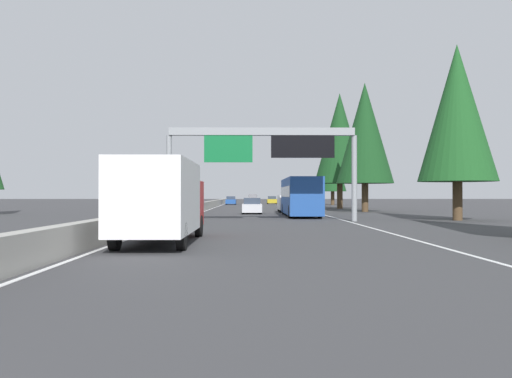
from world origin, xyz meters
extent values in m
plane|color=#38383A|center=(60.00, 0.00, 0.00)|extent=(320.00, 320.00, 0.00)
cube|color=#9E9B93|center=(80.00, 0.30, 0.45)|extent=(180.00, 0.56, 0.90)
cube|color=silver|center=(70.00, -11.52, 0.01)|extent=(160.00, 0.16, 0.01)
cube|color=silver|center=(70.00, -0.25, 0.01)|extent=(160.00, 0.16, 0.01)
cylinder|color=gray|center=(33.58, 0.30, 2.86)|extent=(0.36, 0.36, 5.71)
cylinder|color=gray|center=(33.58, -12.02, 2.86)|extent=(0.36, 0.36, 5.71)
cube|color=gray|center=(33.58, -5.86, 5.96)|extent=(0.50, 12.32, 0.50)
cube|color=#0C602D|center=(33.43, -3.64, 4.86)|extent=(0.12, 3.20, 1.90)
cube|color=black|center=(33.43, -8.57, 4.96)|extent=(0.16, 4.20, 1.50)
cube|color=white|center=(16.32, -1.86, 1.70)|extent=(6.12, 2.40, 2.50)
cube|color=red|center=(20.57, -1.86, 1.40)|extent=(2.38, 2.30, 1.90)
cylinder|color=black|center=(20.40, -0.80, 0.45)|extent=(0.90, 0.28, 0.90)
cylinder|color=black|center=(20.40, -2.92, 0.45)|extent=(0.90, 0.28, 0.90)
cylinder|color=black|center=(14.62, -0.80, 0.45)|extent=(0.90, 0.28, 0.90)
cylinder|color=black|center=(14.62, -2.92, 0.45)|extent=(0.90, 0.28, 0.90)
cube|color=#1E4793|center=(42.26, -9.21, 1.65)|extent=(11.50, 2.50, 2.90)
cube|color=#2D3847|center=(42.26, -9.21, 2.01)|extent=(11.04, 2.55, 0.84)
cylinder|color=black|center=(46.28, -8.11, 0.50)|extent=(1.00, 0.30, 1.00)
cylinder|color=black|center=(46.28, -10.31, 0.50)|extent=(1.00, 0.30, 1.00)
cylinder|color=black|center=(38.23, -8.11, 0.50)|extent=(1.00, 0.30, 1.00)
cylinder|color=black|center=(38.23, -10.31, 0.50)|extent=(1.00, 0.30, 1.00)
cube|color=silver|center=(48.25, -5.25, 0.53)|extent=(4.40, 1.80, 0.76)
cube|color=#2D3847|center=(48.03, -5.25, 1.19)|extent=(2.46, 1.51, 0.56)
cylinder|color=black|center=(49.66, -4.46, 0.32)|extent=(0.64, 0.22, 0.64)
cylinder|color=black|center=(49.66, -6.04, 0.32)|extent=(0.64, 0.22, 0.64)
cylinder|color=black|center=(46.84, -4.46, 0.32)|extent=(0.64, 0.22, 0.64)
cylinder|color=black|center=(46.84, -6.04, 0.32)|extent=(0.64, 0.22, 0.64)
cube|color=slate|center=(119.62, -5.64, 0.61)|extent=(5.60, 2.00, 0.70)
cube|color=slate|center=(120.63, -5.64, 1.41)|extent=(2.24, 1.84, 0.90)
cube|color=#2D3847|center=(120.63, -5.64, 1.50)|extent=(2.02, 1.92, 0.41)
cylinder|color=black|center=(121.47, -4.78, 0.40)|extent=(0.80, 0.28, 0.80)
cylinder|color=black|center=(121.47, -6.50, 0.40)|extent=(0.80, 0.28, 0.80)
cylinder|color=black|center=(117.77, -4.78, 0.40)|extent=(0.80, 0.28, 0.80)
cylinder|color=black|center=(117.77, -6.50, 0.40)|extent=(0.80, 0.28, 0.80)
cube|color=#1E4793|center=(94.73, -1.64, 0.53)|extent=(4.40, 1.80, 0.76)
cube|color=#2D3847|center=(94.51, -1.64, 1.19)|extent=(2.46, 1.51, 0.56)
cylinder|color=black|center=(96.13, -0.85, 0.32)|extent=(0.64, 0.22, 0.64)
cylinder|color=black|center=(96.13, -2.43, 0.32)|extent=(0.64, 0.22, 0.64)
cylinder|color=black|center=(93.32, -0.85, 0.32)|extent=(0.64, 0.22, 0.64)
cylinder|color=black|center=(93.32, -2.43, 0.32)|extent=(0.64, 0.22, 0.64)
cube|color=#AD931E|center=(102.57, -9.21, 0.53)|extent=(4.40, 1.80, 0.76)
cube|color=#2D3847|center=(102.35, -9.21, 1.19)|extent=(2.46, 1.51, 0.56)
cylinder|color=black|center=(103.98, -8.42, 0.32)|extent=(0.64, 0.22, 0.64)
cylinder|color=black|center=(103.98, -10.00, 0.32)|extent=(0.64, 0.22, 0.64)
cylinder|color=black|center=(101.16, -8.42, 0.32)|extent=(0.64, 0.22, 0.64)
cylinder|color=black|center=(101.16, -10.00, 0.32)|extent=(0.64, 0.22, 0.64)
cube|color=white|center=(52.67, -8.93, 0.97)|extent=(5.00, 1.95, 1.44)
cube|color=#2D3847|center=(50.37, -8.93, 1.22)|extent=(0.08, 1.48, 0.56)
cylinder|color=black|center=(54.37, -8.07, 0.35)|extent=(0.70, 0.24, 0.70)
cylinder|color=black|center=(54.37, -9.78, 0.35)|extent=(0.70, 0.24, 0.70)
cylinder|color=black|center=(50.97, -8.07, 0.35)|extent=(0.70, 0.24, 0.70)
cylinder|color=black|center=(50.97, -9.78, 0.35)|extent=(0.70, 0.24, 0.70)
cylinder|color=#4C3823|center=(34.79, -19.37, 1.34)|extent=(0.65, 0.65, 2.68)
cone|color=#194C1E|center=(34.79, -19.37, 7.43)|extent=(5.36, 5.36, 9.50)
cylinder|color=#4C3823|center=(53.48, -16.90, 1.47)|extent=(0.68, 0.68, 2.94)
cone|color=#143D19|center=(53.48, -16.90, 8.14)|extent=(5.87, 5.87, 10.41)
cylinder|color=#4C3823|center=(65.97, -16.35, 1.60)|extent=(0.71, 0.71, 3.20)
cone|color=#143D19|center=(65.97, -16.35, 8.88)|extent=(6.40, 6.40, 11.35)
cylinder|color=#4C3823|center=(90.46, -19.12, 1.16)|extent=(0.61, 0.61, 2.33)
cone|color=#143D19|center=(90.46, -19.12, 6.46)|extent=(4.66, 4.66, 8.26)
camera|label=1|loc=(-2.81, -5.11, 1.78)|focal=38.51mm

